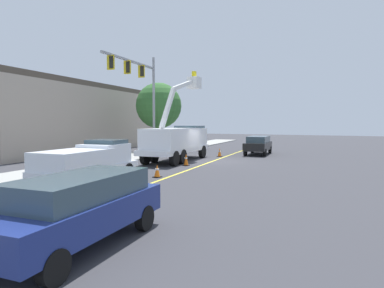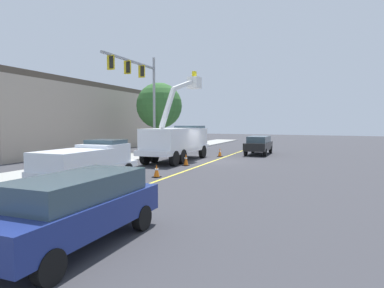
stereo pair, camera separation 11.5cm
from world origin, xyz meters
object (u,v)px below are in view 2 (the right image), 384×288
traffic_cone_leading (82,188)px  traffic_cone_mid_front (157,171)px  trailing_sedan (76,206)px  traffic_cone_trailing (220,152)px  utility_bucket_truck (177,140)px  passing_minivan (259,144)px  traffic_signal_mast (141,85)px  service_pickup_truck (87,161)px  traffic_cone_mid_rear (186,160)px

traffic_cone_leading → traffic_cone_mid_front: size_ratio=1.23×
trailing_sedan → traffic_cone_trailing: size_ratio=6.60×
traffic_cone_leading → utility_bucket_truck: bearing=13.0°
passing_minivan → trailing_sedan: same height
passing_minivan → traffic_signal_mast: traffic_signal_mast is taller
traffic_cone_mid_front → service_pickup_truck: bearing=149.1°
traffic_signal_mast → traffic_cone_leading: bearing=-153.5°
traffic_cone_mid_front → traffic_cone_mid_rear: 5.03m
traffic_cone_mid_rear → traffic_cone_trailing: 6.66m
utility_bucket_truck → traffic_cone_leading: utility_bucket_truck is taller
traffic_cone_mid_rear → traffic_cone_mid_front: bearing=-170.5°
traffic_cone_mid_rear → service_pickup_truck: bearing=172.6°
utility_bucket_truck → traffic_cone_leading: (-12.77, -2.95, -1.19)m
passing_minivan → traffic_cone_mid_front: passing_minivan is taller
service_pickup_truck → traffic_cone_leading: 3.21m
traffic_cone_leading → traffic_signal_mast: 15.56m
service_pickup_truck → traffic_cone_mid_front: bearing=-30.9°
trailing_sedan → traffic_cone_mid_front: 9.85m
service_pickup_truck → traffic_cone_trailing: 14.79m
utility_bucket_truck → traffic_cone_mid_rear: 3.25m
service_pickup_truck → traffic_cone_mid_rear: service_pickup_truck is taller
traffic_cone_trailing → utility_bucket_truck: bearing=157.7°
traffic_cone_leading → traffic_cone_trailing: (17.13, 1.16, -0.05)m
passing_minivan → traffic_cone_trailing: passing_minivan is taller
traffic_cone_leading → traffic_cone_mid_front: (5.51, 0.16, -0.08)m
trailing_sedan → traffic_cone_trailing: 21.27m
traffic_cone_leading → traffic_cone_mid_rear: size_ratio=1.02×
traffic_cone_mid_rear → utility_bucket_truck: bearing=40.3°
trailing_sedan → traffic_cone_leading: size_ratio=5.81×
traffic_cone_trailing → traffic_signal_mast: traffic_signal_mast is taller
trailing_sedan → traffic_cone_mid_rear: size_ratio=5.91×
traffic_signal_mast → service_pickup_truck: bearing=-157.2°
trailing_sedan → traffic_cone_mid_rear: trailing_sedan is taller
traffic_cone_mid_front → traffic_cone_mid_rear: (4.96, 0.83, 0.07)m
utility_bucket_truck → traffic_signal_mast: traffic_signal_mast is taller
traffic_cone_leading → traffic_signal_mast: (12.98, 6.48, 5.62)m
service_pickup_truck → traffic_signal_mast: 12.51m
service_pickup_truck → traffic_cone_trailing: (14.74, -0.88, -0.75)m
traffic_cone_mid_front → traffic_cone_leading: bearing=-178.3°
utility_bucket_truck → traffic_cone_leading: size_ratio=9.85×
passing_minivan → traffic_cone_trailing: bearing=144.4°
passing_minivan → traffic_signal_mast: (-7.61, 7.81, 5.07)m
utility_bucket_truck → traffic_cone_mid_front: 7.88m
passing_minivan → traffic_cone_trailing: 4.31m
traffic_cone_mid_rear → traffic_signal_mast: (2.51, 5.49, 5.63)m
service_pickup_truck → passing_minivan: bearing=-10.5°
passing_minivan → traffic_cone_mid_front: 15.17m
traffic_cone_leading → passing_minivan: bearing=-3.7°
traffic_cone_trailing → service_pickup_truck: bearing=176.6°
service_pickup_truck → traffic_cone_mid_rear: (8.09, -1.05, -0.71)m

